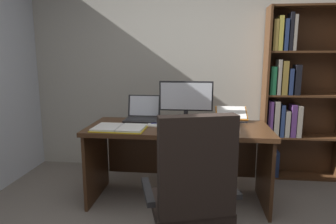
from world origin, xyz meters
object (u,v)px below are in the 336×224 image
keyboard (184,128)px  office_chair (192,203)px  notepad (156,124)px  pen (158,123)px  monitor (186,101)px  desk (179,145)px  reading_stand_with_book (231,114)px  bookshelf (294,95)px  open_binder (120,128)px  computer_mouse (218,128)px  laptop (142,115)px

keyboard → office_chair: bearing=-82.5°
notepad → pen: 0.02m
monitor → desk: bearing=-112.1°
desk → monitor: (0.06, 0.15, 0.41)m
pen → reading_stand_with_book: bearing=18.5°
reading_stand_with_book → notepad: size_ratio=1.50×
pen → monitor: bearing=34.0°
pen → bookshelf: bearing=25.9°
open_binder → notepad: bearing=38.0°
computer_mouse → notepad: bearing=163.8°
bookshelf → office_chair: (-1.09, -1.65, -0.51)m
pen → desk: bearing=8.0°
bookshelf → computer_mouse: bearing=-135.6°
office_chair → desk: bearing=82.7°
keyboard → notepad: keyboard is taller
computer_mouse → pen: bearing=163.2°
bookshelf → laptop: bookshelf is taller
monitor → computer_mouse: 0.49m
reading_stand_with_book → open_binder: size_ratio=0.66×
desk → computer_mouse: bearing=-28.6°
laptop → open_binder: (-0.13, -0.40, -0.04)m
bookshelf → keyboard: bearing=-143.8°
open_binder → notepad: open_binder is taller
monitor → reading_stand_with_book: bearing=8.2°
office_chair → open_binder: 1.05m
monitor → open_binder: bearing=-145.9°
keyboard → open_binder: same height
open_binder → computer_mouse: bearing=5.2°
office_chair → laptop: bearing=99.2°
office_chair → notepad: (-0.38, 0.95, 0.31)m
open_binder → desk: bearing=27.3°
monitor → laptop: monitor is taller
bookshelf → computer_mouse: bookshelf is taller
keyboard → reading_stand_with_book: bearing=41.7°
keyboard → computer_mouse: size_ratio=4.04×
office_chair → open_binder: (-0.68, 0.73, 0.31)m
desk → bookshelf: (1.25, 0.67, 0.42)m
laptop → notepad: size_ratio=1.62×
monitor → office_chair: bearing=-84.8°
open_binder → laptop: bearing=73.5°
office_chair → monitor: size_ratio=1.97×
desk → pen: size_ratio=12.09×
laptop → computer_mouse: size_ratio=3.28×
desk → pen: pen is taller
monitor → laptop: size_ratio=1.57×
desk → laptop: (-0.39, 0.15, 0.26)m
computer_mouse → pen: computer_mouse is taller
bookshelf → reading_stand_with_book: bearing=-147.7°
reading_stand_with_book → open_binder: 1.13m
laptop → reading_stand_with_book: (0.90, 0.06, 0.02)m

